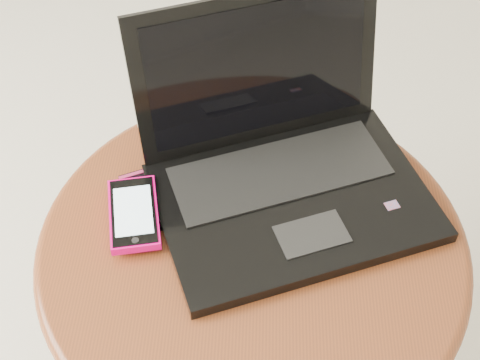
{
  "coord_description": "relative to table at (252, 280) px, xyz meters",
  "views": [
    {
      "loc": [
        -0.09,
        -0.51,
        1.16
      ],
      "look_at": [
        -0.11,
        0.07,
        0.51
      ],
      "focal_mm": 51.34,
      "sensor_mm": 36.0,
      "label": 1
    }
  ],
  "objects": [
    {
      "name": "phone_pink",
      "position": [
        -0.16,
        0.02,
        0.11
      ],
      "size": [
        0.08,
        0.13,
        0.01
      ],
      "color": "#F50277",
      "rests_on": "phone_black"
    },
    {
      "name": "laptop",
      "position": [
        0.04,
        0.1,
        0.14
      ],
      "size": [
        0.43,
        0.4,
        0.23
      ],
      "color": "black",
      "rests_on": "table"
    },
    {
      "name": "table",
      "position": [
        0.0,
        0.0,
        0.0
      ],
      "size": [
        0.56,
        0.56,
        0.45
      ],
      "color": "#583619",
      "rests_on": "ground"
    },
    {
      "name": "phone_black",
      "position": [
        -0.14,
        0.06,
        0.1
      ],
      "size": [
        0.1,
        0.12,
        0.01
      ],
      "color": "black",
      "rests_on": "table"
    }
  ]
}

